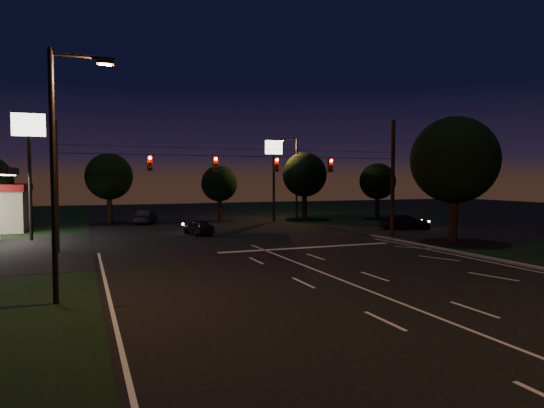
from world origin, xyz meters
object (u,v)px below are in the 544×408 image
utility_pole_right (392,236)px  car_oncoming_b (146,217)px  car_oncoming_a (199,227)px  car_cross (405,222)px  tree_right_near (453,161)px

utility_pole_right → car_oncoming_b: utility_pole_right is taller
utility_pole_right → car_oncoming_a: bearing=155.3°
utility_pole_right → car_oncoming_b: 24.23m
car_oncoming_b → car_cross: size_ratio=0.92×
car_cross → tree_right_near: bearing=173.4°
tree_right_near → car_cross: 10.09m
tree_right_near → car_oncoming_a: tree_right_near is taller
car_oncoming_a → car_cross: bearing=162.1°
utility_pole_right → tree_right_near: 7.61m
car_oncoming_a → tree_right_near: bearing=135.0°
tree_right_near → car_cross: bearing=74.4°
tree_right_near → car_oncoming_a: size_ratio=2.42×
car_oncoming_b → car_cross: 24.84m
utility_pole_right → car_oncoming_a: 15.32m
utility_pole_right → tree_right_near: size_ratio=1.03×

